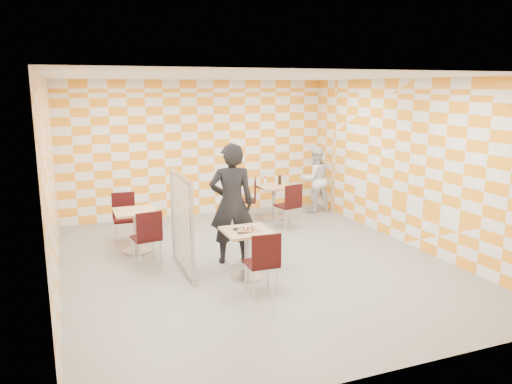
% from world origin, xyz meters
% --- Properties ---
extents(room_shell, '(7.00, 7.00, 7.00)m').
position_xyz_m(room_shell, '(0.00, 0.54, 1.50)').
color(room_shell, gray).
rests_on(room_shell, ground).
extents(main_table, '(0.70, 0.70, 0.75)m').
position_xyz_m(main_table, '(-0.34, -0.56, 0.51)').
color(main_table, '#DBB976').
rests_on(main_table, ground).
extents(second_table, '(0.70, 0.70, 0.75)m').
position_xyz_m(second_table, '(1.39, 2.44, 0.51)').
color(second_table, '#DBB976').
rests_on(second_table, ground).
extents(empty_table, '(0.70, 0.70, 0.75)m').
position_xyz_m(empty_table, '(-1.73, 1.29, 0.51)').
color(empty_table, '#DBB976').
rests_on(empty_table, ground).
extents(chair_main_front, '(0.43, 0.44, 0.92)m').
position_xyz_m(chair_main_front, '(-0.37, -1.30, 0.54)').
color(chair_main_front, black).
rests_on(chair_main_front, ground).
extents(chair_second_front, '(0.50, 0.51, 0.92)m').
position_xyz_m(chair_second_front, '(1.42, 1.66, 0.54)').
color(chair_second_front, black).
rests_on(chair_second_front, ground).
extents(chair_second_side, '(0.55, 0.55, 0.92)m').
position_xyz_m(chair_second_side, '(0.86, 2.49, 0.54)').
color(chair_second_side, black).
rests_on(chair_second_side, ground).
extents(chair_empty_near, '(0.48, 0.49, 0.92)m').
position_xyz_m(chair_empty_near, '(-1.65, 0.48, 0.54)').
color(chair_empty_near, black).
rests_on(chair_empty_near, ground).
extents(chair_empty_far, '(0.43, 0.44, 0.92)m').
position_xyz_m(chair_empty_far, '(-1.84, 1.96, 0.54)').
color(chair_empty_far, black).
rests_on(chair_empty_far, ground).
extents(partition, '(0.08, 1.38, 1.55)m').
position_xyz_m(partition, '(-1.19, 0.05, 0.79)').
color(partition, white).
rests_on(partition, ground).
extents(man_dark, '(0.81, 0.63, 1.98)m').
position_xyz_m(man_dark, '(-0.33, 0.18, 0.99)').
color(man_dark, black).
rests_on(man_dark, ground).
extents(man_white, '(0.76, 0.60, 1.53)m').
position_xyz_m(man_white, '(2.55, 2.73, 0.76)').
color(man_white, white).
rests_on(man_white, ground).
extents(pizza_on_foil, '(0.40, 0.40, 0.04)m').
position_xyz_m(pizza_on_foil, '(-0.34, -0.57, 0.77)').
color(pizza_on_foil, silver).
rests_on(pizza_on_foil, main_table).
extents(sport_bottle, '(0.06, 0.06, 0.20)m').
position_xyz_m(sport_bottle, '(1.22, 2.52, 0.84)').
color(sport_bottle, white).
rests_on(sport_bottle, second_table).
extents(soda_bottle, '(0.07, 0.07, 0.23)m').
position_xyz_m(soda_bottle, '(1.56, 2.51, 0.85)').
color(soda_bottle, black).
rests_on(soda_bottle, second_table).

